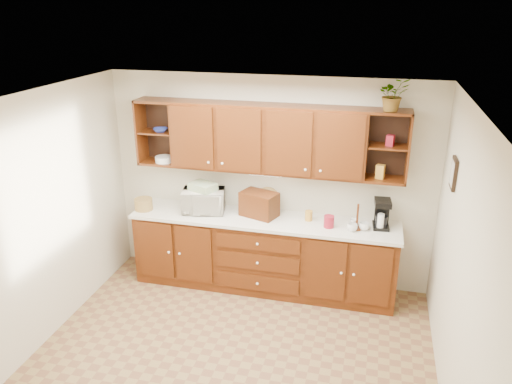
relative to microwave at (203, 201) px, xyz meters
The scene contains 26 objects.
floor 1.98m from the microwave, 62.32° to the right, with size 4.00×4.00×0.00m, color olive.
ceiling 2.25m from the microwave, 62.32° to the right, with size 4.00×4.00×0.00m, color white.
back_wall 0.85m from the microwave, 20.26° to the left, with size 4.00×4.00×0.00m, color beige.
left_wall 1.93m from the microwave, 130.02° to the right, with size 3.50×3.50×0.00m, color beige.
right_wall 3.14m from the microwave, 27.90° to the right, with size 3.50×3.50×0.00m, color beige.
base_cabinets 1.00m from the microwave, ahead, with size 3.20×0.60×0.90m, color #321705.
countertop 0.79m from the microwave, ahead, with size 3.24×0.64×0.04m, color white.
upper_cabinets 1.13m from the microwave, ahead, with size 3.20×0.33×0.80m.
undercabinet_light 0.86m from the microwave, ahead, with size 0.40×0.05×0.03m, color white.
framed_picture 2.91m from the microwave, 11.63° to the right, with size 0.03×0.24×0.30m, color black.
wicker_basket 0.76m from the microwave, behind, with size 0.22×0.22×0.14m, color olive.
microwave is the anchor object (origin of this frame).
towel_stack 0.19m from the microwave, ahead, with size 0.31×0.22×0.09m, color #DFCF69.
wine_bottle 0.16m from the microwave, 58.20° to the left, with size 0.07×0.07×0.27m, color black.
woven_tray 0.80m from the microwave, 12.87° to the left, with size 0.32×0.32×0.02m, color olive.
bread_box 0.70m from the microwave, ahead, with size 0.43×0.27×0.30m, color #321705.
mug_tree 1.88m from the microwave, ahead, with size 0.25×0.26×0.31m.
canister_red 1.56m from the microwave, ahead, with size 0.12×0.12×0.14m, color maroon.
canister_white 2.13m from the microwave, ahead, with size 0.07×0.07×0.20m, color white.
canister_yellow 1.31m from the microwave, ahead, with size 0.09×0.09×0.12m, color gold.
coffee_maker 2.14m from the microwave, ahead, with size 0.20×0.25×0.34m.
bowl_stack 1.01m from the microwave, behind, with size 0.18×0.18×0.04m, color #293896.
plate_stack 0.71m from the microwave, behind, with size 0.22×0.22×0.07m, color white.
pantry_box_yellow 2.15m from the microwave, ahead, with size 0.09×0.07×0.16m, color gold.
pantry_box_red 2.33m from the microwave, ahead, with size 0.08×0.07×0.12m, color maroon.
potted_plant 2.55m from the microwave, ahead, with size 0.32×0.28×0.35m, color #999999.
Camera 1 is at (1.22, -3.92, 3.38)m, focal length 35.00 mm.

